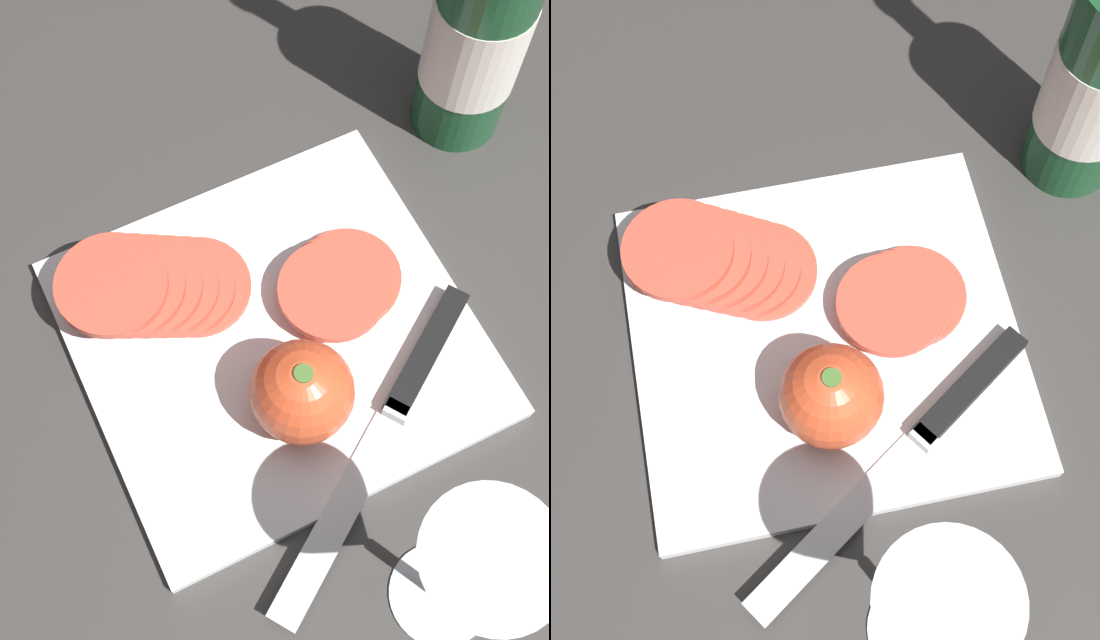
{
  "view_description": "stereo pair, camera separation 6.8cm",
  "coord_description": "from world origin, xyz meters",
  "views": [
    {
      "loc": [
        0.17,
        0.28,
        0.67
      ],
      "look_at": [
        0.05,
        0.04,
        0.04
      ],
      "focal_mm": 50.0,
      "sensor_mm": 36.0,
      "label": 1
    },
    {
      "loc": [
        0.11,
        0.3,
        0.67
      ],
      "look_at": [
        0.05,
        0.04,
        0.04
      ],
      "focal_mm": 50.0,
      "sensor_mm": 36.0,
      "label": 2
    }
  ],
  "objects": [
    {
      "name": "ground_plane",
      "position": [
        0.0,
        0.0,
        0.0
      ],
      "size": [
        3.0,
        3.0,
        0.0
      ],
      "primitive_type": "plane",
      "color": "#383533"
    },
    {
      "name": "cutting_board",
      "position": [
        0.05,
        0.04,
        0.01
      ],
      "size": [
        0.3,
        0.29,
        0.01
      ],
      "color": "white",
      "rests_on": "ground_plane"
    },
    {
      "name": "wine_bottle",
      "position": [
        -0.19,
        -0.09,
        0.12
      ],
      "size": [
        0.08,
        0.08,
        0.33
      ],
      "color": "#194C28",
      "rests_on": "ground_plane"
    },
    {
      "name": "wine_glass",
      "position": [
        0.03,
        0.27,
        0.12
      ],
      "size": [
        0.08,
        0.08,
        0.18
      ],
      "color": "silver",
      "rests_on": "ground_plane"
    },
    {
      "name": "whole_tomato",
      "position": [
        0.06,
        0.1,
        0.05
      ],
      "size": [
        0.08,
        0.08,
        0.08
      ],
      "color": "#DB4C28",
      "rests_on": "cutting_board"
    },
    {
      "name": "knife",
      "position": [
        -0.02,
        0.12,
        0.02
      ],
      "size": [
        0.25,
        0.18,
        0.01
      ],
      "rotation": [
        0.0,
        0.0,
        0.6
      ],
      "color": "silver",
      "rests_on": "cutting_board"
    },
    {
      "name": "tomato_slice_stack_near",
      "position": [
        -0.01,
        0.03,
        0.02
      ],
      "size": [
        0.11,
        0.1,
        0.02
      ],
      "color": "#DB4C38",
      "rests_on": "cutting_board"
    },
    {
      "name": "tomato_slice_stack_far",
      "position": [
        0.12,
        -0.03,
        0.04
      ],
      "size": [
        0.15,
        0.1,
        0.05
      ],
      "color": "#DB4C38",
      "rests_on": "cutting_board"
    }
  ]
}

